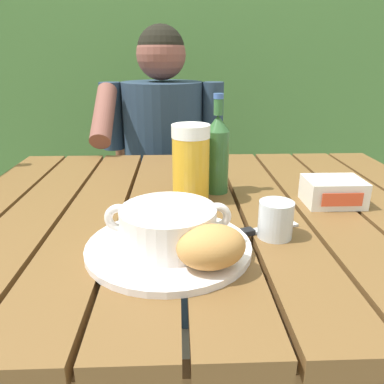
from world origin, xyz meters
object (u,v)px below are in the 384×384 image
butter_tub (334,192)px  beer_glass (191,164)px  bread_roll (211,247)px  water_glass_small (276,219)px  person_eating (162,153)px  chair_near_diner (166,188)px  soup_bowl (168,225)px  beer_bottle (217,153)px  serving_plate (169,247)px  table_knife (251,231)px

butter_tub → beer_glass: bearing=173.5°
bread_roll → butter_tub: 0.41m
water_glass_small → person_eating: bearing=105.6°
chair_near_diner → bread_roll: (0.11, -1.18, 0.32)m
soup_bowl → beer_glass: beer_glass is taller
water_glass_small → butter_tub: bearing=42.3°
beer_glass → beer_bottle: size_ratio=0.74×
serving_plate → butter_tub: butter_tub is taller
soup_bowl → butter_tub: size_ratio=1.69×
beer_glass → beer_bottle: bearing=41.7°
person_eating → bread_roll: (0.11, -0.98, 0.10)m
butter_tub → table_knife: 0.26m
soup_bowl → butter_tub: bearing=28.5°
beer_glass → butter_tub: (0.32, -0.04, -0.06)m
bread_roll → butter_tub: size_ratio=0.97×
bread_roll → table_knife: bread_roll is taller
person_eating → table_knife: bearing=-76.7°
chair_near_diner → bread_roll: size_ratio=7.79×
beer_bottle → person_eating: bearing=104.4°
person_eating → beer_bottle: size_ratio=4.98×
soup_bowl → beer_bottle: 0.32m
soup_bowl → beer_glass: size_ratio=1.21×
serving_plate → beer_glass: beer_glass is taller
soup_bowl → butter_tub: (0.37, 0.20, -0.02)m
serving_plate → water_glass_small: (0.20, 0.04, 0.03)m
soup_bowl → beer_glass: (0.05, 0.24, 0.04)m
beer_glass → butter_tub: bearing=-6.5°
water_glass_small → serving_plate: bearing=-167.5°
soup_bowl → beer_bottle: bearing=69.1°
beer_bottle → butter_tub: bearing=-20.4°
chair_near_diner → table_knife: 1.09m
beer_glass → water_glass_small: bearing=-52.1°
person_eating → butter_tub: (0.41, -0.70, 0.08)m
bread_roll → beer_bottle: size_ratio=0.52×
beer_glass → beer_bottle: 0.09m
beer_bottle → water_glass_small: size_ratio=3.44×
chair_near_diner → water_glass_small: chair_near_diner is taller
bread_roll → table_knife: (0.09, 0.14, -0.04)m
person_eating → table_knife: 0.87m
bread_roll → beer_glass: size_ratio=0.69×
chair_near_diner → bread_roll: bearing=-84.8°
beer_bottle → butter_tub: (0.25, -0.09, -0.07)m
serving_plate → water_glass_small: size_ratio=4.14×
person_eating → beer_glass: size_ratio=6.68×
beer_glass → bread_roll: bearing=-86.4°
serving_plate → water_glass_small: 0.20m
serving_plate → beer_glass: 0.25m
water_glass_small → butter_tub: water_glass_small is taller
bread_roll → beer_glass: (-0.02, 0.31, 0.04)m
bread_roll → water_glass_small: bearing=43.1°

